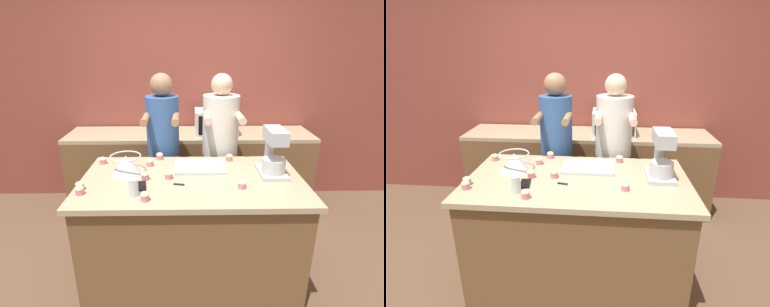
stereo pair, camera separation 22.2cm
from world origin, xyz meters
The scene contains 23 objects.
ground_plane centered at (0.00, 0.00, 0.00)m, with size 16.00×16.00×0.00m, color brown.
back_wall centered at (0.00, 1.64, 1.35)m, with size 10.00×0.06×2.70m.
island_counter centered at (0.00, 0.00, 0.48)m, with size 1.65×0.91×0.95m.
back_counter centered at (0.00, 1.29, 0.47)m, with size 2.80×0.60×0.93m.
person_left centered at (-0.26, 0.68, 0.88)m, with size 0.32×0.49×1.66m.
person_right centered at (0.28, 0.68, 0.87)m, with size 0.35×0.51×1.66m.
stand_mixer centered at (0.61, 0.06, 1.11)m, with size 0.20×0.30×0.36m.
mixing_bowl centered at (-0.51, 0.11, 1.03)m, with size 0.24×0.24×0.14m.
baking_tray centered at (0.07, 0.19, 0.97)m, with size 0.41×0.29×0.04m.
microwave_oven centered at (0.30, 1.29, 1.07)m, with size 0.48×0.37×0.26m.
cell_phone centered at (-0.36, -0.13, 0.96)m, with size 0.09×0.15×0.01m.
drinking_glass centered at (-0.39, -0.27, 1.01)m, with size 0.07×0.07×0.12m.
knife centered at (-0.04, -0.12, 0.95)m, with size 0.22×0.06×0.01m.
cupcake_0 centered at (-0.34, 0.25, 0.98)m, with size 0.06×0.06×0.06m.
cupcake_1 centered at (-0.78, -0.18, 0.98)m, with size 0.06×0.06×0.06m.
cupcake_2 centered at (-0.17, -0.01, 0.98)m, with size 0.06×0.06×0.06m.
cupcake_3 centered at (-0.74, 0.30, 0.98)m, with size 0.06×0.06×0.06m.
cupcake_4 centered at (0.33, 0.35, 0.98)m, with size 0.06×0.06×0.06m.
cupcake_5 centered at (-0.75, -0.24, 0.98)m, with size 0.06×0.06×0.06m.
cupcake_6 centered at (-0.28, 0.40, 0.98)m, with size 0.06×0.06×0.06m.
cupcake_7 centered at (0.34, -0.17, 0.98)m, with size 0.06×0.06×0.06m.
cupcake_8 centered at (-0.35, -0.02, 0.98)m, with size 0.06×0.06×0.06m.
cupcake_9 centered at (-0.31, -0.34, 0.98)m, with size 0.06×0.06×0.06m.
Camera 1 is at (-0.04, -2.04, 1.89)m, focal length 28.00 mm.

